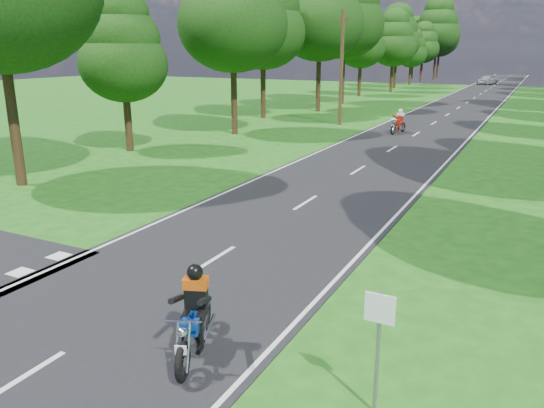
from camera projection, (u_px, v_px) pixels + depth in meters
The scene contains 9 objects.
ground at pixel (166, 289), 12.19m from camera, with size 160.00×160.00×0.00m, color #195212.
main_road at pixel (467, 103), 54.95m from camera, with size 7.00×140.00×0.02m, color black.
road_markings at pixel (463, 104), 53.40m from camera, with size 7.40×140.00×0.01m.
treeline at pixel (500, 23), 60.62m from camera, with size 40.00×115.35×14.78m.
telegraph_pole at pixel (341, 68), 37.61m from camera, with size 1.20×0.26×8.00m.
road_sign at pixel (379, 333), 7.70m from camera, with size 0.45×0.07×2.00m.
rider_near_blue at pixel (193, 312), 9.38m from camera, with size 0.66×1.97×1.64m, color #0D3795, non-canonical shape.
rider_far_red at pixel (399, 121), 34.50m from camera, with size 0.63×1.89×1.58m, color #9E200C, non-canonical shape.
distant_car at pixel (487, 80), 82.67m from camera, with size 1.80×4.47×1.52m, color silver.
Camera 1 is at (7.23, -8.83, 5.31)m, focal length 35.00 mm.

